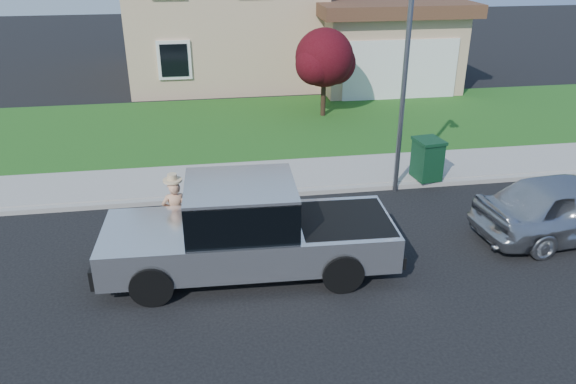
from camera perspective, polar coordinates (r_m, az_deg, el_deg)
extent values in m
plane|color=black|center=(11.72, -1.58, -6.55)|extent=(80.00, 80.00, 0.00)
cube|color=gray|center=(14.36, 0.86, -0.05)|extent=(40.00, 0.20, 0.12)
cube|color=gray|center=(15.34, 0.17, 1.71)|extent=(40.00, 2.00, 0.15)
cube|color=#144615|center=(19.53, -1.94, 6.77)|extent=(40.00, 7.00, 0.10)
cube|color=tan|center=(27.12, -6.62, 18.54)|extent=(8.00, 9.00, 6.40)
cube|color=tan|center=(25.55, 9.12, 14.39)|extent=(5.50, 6.00, 3.20)
cube|color=white|center=(22.82, 11.35, 12.09)|extent=(4.60, 0.12, 2.30)
cube|color=#4C2D1E|center=(25.30, 9.40, 18.40)|extent=(6.20, 6.80, 0.50)
cube|color=black|center=(22.85, -11.48, 13.00)|extent=(1.30, 0.10, 1.50)
cylinder|color=black|center=(10.44, -13.66, -9.14)|extent=(0.79, 0.32, 0.78)
cylinder|color=black|center=(11.97, -12.82, -4.36)|extent=(0.79, 0.32, 0.78)
cylinder|color=black|center=(10.55, 5.53, -8.10)|extent=(0.79, 0.32, 0.78)
cylinder|color=black|center=(12.06, 3.78, -3.50)|extent=(0.79, 0.32, 0.78)
cube|color=silver|center=(10.97, -3.93, -4.90)|extent=(5.63, 2.16, 0.70)
cube|color=black|center=(10.62, -4.83, -1.46)|extent=(2.12, 1.89, 0.83)
cube|color=silver|center=(10.43, -4.92, 0.66)|extent=(2.12, 1.89, 0.08)
cube|color=black|center=(11.03, 5.70, -2.82)|extent=(1.82, 1.72, 0.06)
cube|color=black|center=(11.29, -18.38, -6.11)|extent=(0.19, 1.86, 0.39)
cube|color=black|center=(11.51, 10.26, -4.81)|extent=(0.19, 1.86, 0.24)
cube|color=black|center=(11.62, -8.89, 0.21)|extent=(0.13, 0.22, 0.18)
imported|color=tan|center=(12.06, -11.35, -2.09)|extent=(0.58, 0.42, 1.48)
cylinder|color=tan|center=(11.74, -11.66, 1.22)|extent=(0.40, 0.40, 0.04)
cylinder|color=tan|center=(11.72, -11.69, 1.49)|extent=(0.20, 0.20, 0.14)
imported|color=#AFB1B6|center=(13.60, 26.76, -1.35)|extent=(4.32, 2.06, 1.43)
cylinder|color=black|center=(20.35, 3.60, 9.70)|extent=(0.18, 0.18, 1.41)
sphere|color=#470F16|center=(20.03, 3.71, 13.47)|extent=(2.03, 2.03, 2.03)
sphere|color=#470F16|center=(20.44, 4.76, 12.91)|extent=(1.50, 1.50, 1.50)
sphere|color=#470F16|center=(19.74, 2.84, 12.80)|extent=(1.41, 1.41, 1.41)
cube|color=#0D321B|center=(15.26, 13.95, 3.15)|extent=(0.70, 0.78, 1.00)
cube|color=#0D321B|center=(15.07, 14.16, 5.06)|extent=(0.77, 0.85, 0.08)
cylinder|color=slate|center=(14.01, 11.63, 9.84)|extent=(0.12, 0.12, 5.19)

